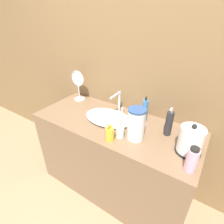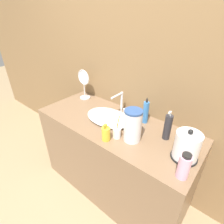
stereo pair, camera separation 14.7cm
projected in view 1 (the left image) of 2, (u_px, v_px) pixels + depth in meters
ground_plane at (97, 206)px, 1.70m from camera, size 12.00×12.00×0.00m
wall_back at (134, 58)px, 1.49m from camera, size 6.00×0.04×2.60m
vanity_counter at (114, 157)px, 1.71m from camera, size 1.45×0.59×0.81m
sink_basin at (108, 117)px, 1.54m from camera, size 0.44×0.29×0.04m
faucet at (119, 101)px, 1.62m from camera, size 0.06×0.16×0.20m
electric_kettle at (190, 141)px, 1.15m from camera, size 0.17×0.17×0.23m
toothbrush_cup at (120, 132)px, 1.32m from camera, size 0.06×0.06×0.19m
lotion_bottle at (110, 134)px, 1.28m from camera, size 0.06×0.06×0.14m
shampoo_bottle at (192, 160)px, 1.02m from camera, size 0.07×0.07×0.17m
mouthwash_bottle at (145, 110)px, 1.50m from camera, size 0.05×0.05×0.24m
hand_cream_bottle at (169, 123)px, 1.32m from camera, size 0.05×0.05×0.23m
vanity_mirror at (78, 84)px, 1.83m from camera, size 0.16×0.11×0.32m
water_pitcher at (136, 124)px, 1.27m from camera, size 0.13×0.13×0.25m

